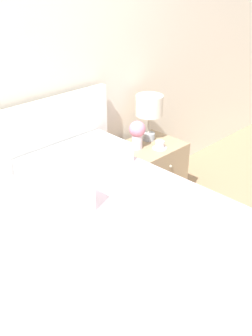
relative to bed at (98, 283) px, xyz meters
name	(u,v)px	position (x,y,z in m)	size (l,w,h in m)	color
ground_plane	(15,249)	(0.00, 0.91, -0.31)	(12.00, 12.00, 0.00)	tan
bed	(98,283)	(0.00, 0.00, 0.00)	(1.73, 1.96, 1.03)	white
nightstand	(149,173)	(1.16, 0.69, -0.05)	(0.50, 0.44, 0.52)	tan
table_lamp	(149,108)	(1.23, 0.77, 0.48)	(0.22, 0.22, 0.37)	#A8B2BC
flower_vase	(137,132)	(1.05, 0.72, 0.34)	(0.13, 0.13, 0.22)	silver
teacup	(160,145)	(1.17, 0.59, 0.23)	(0.11, 0.11, 0.06)	white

